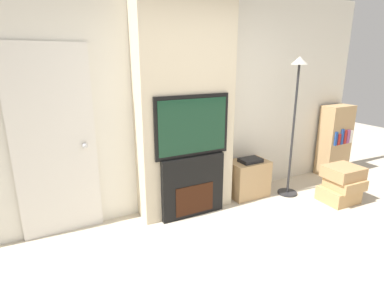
% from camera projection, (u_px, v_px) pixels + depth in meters
% --- Properties ---
extents(wall_back, '(6.00, 0.06, 2.70)m').
position_uv_depth(wall_back, '(178.00, 101.00, 3.65)').
color(wall_back, silver).
rests_on(wall_back, ground_plane).
extents(chimney_breast, '(1.17, 0.33, 2.70)m').
position_uv_depth(chimney_breast, '(185.00, 103.00, 3.48)').
color(chimney_breast, beige).
rests_on(chimney_breast, ground_plane).
extents(fireplace, '(0.80, 0.15, 0.76)m').
position_uv_depth(fireplace, '(192.00, 186.00, 3.60)').
color(fireplace, black).
rests_on(fireplace, ground_plane).
extents(television, '(0.92, 0.07, 0.71)m').
position_uv_depth(television, '(192.00, 126.00, 3.40)').
color(television, black).
rests_on(television, fireplace).
extents(floor_lamp, '(0.27, 0.27, 1.88)m').
position_uv_depth(floor_lamp, '(295.00, 107.00, 3.93)').
color(floor_lamp, '#262628').
rests_on(floor_lamp, ground_plane).
extents(box_stack, '(0.49, 0.44, 0.49)m').
position_uv_depth(box_stack, '(342.00, 184.00, 3.97)').
color(box_stack, tan).
rests_on(box_stack, ground_plane).
extents(media_stand, '(0.54, 0.37, 0.55)m').
position_uv_depth(media_stand, '(248.00, 178.00, 4.15)').
color(media_stand, tan).
rests_on(media_stand, ground_plane).
extents(bookshelf, '(0.50, 0.30, 1.14)m').
position_uv_depth(bookshelf, '(335.00, 140.00, 4.88)').
color(bookshelf, tan).
rests_on(bookshelf, ground_plane).
extents(entry_door, '(0.81, 0.09, 2.01)m').
position_uv_depth(entry_door, '(55.00, 144.00, 3.06)').
color(entry_door, silver).
rests_on(entry_door, ground_plane).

